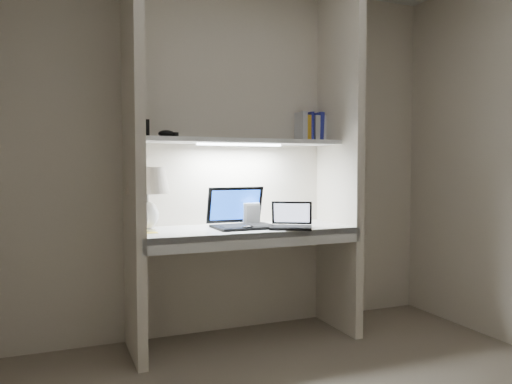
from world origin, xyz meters
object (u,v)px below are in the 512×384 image
speaker (251,214)px  book_row (310,128)px  laptop_netbook (291,222)px  table_lamp (147,188)px  laptop_main (241,218)px

speaker → book_row: book_row is taller
laptop_netbook → table_lamp: bearing=-163.4°
speaker → book_row: bearing=25.4°
table_lamp → laptop_main: table_lamp is taller
laptop_netbook → book_row: bearing=76.1°
speaker → book_row: size_ratio=0.71×
table_lamp → book_row: size_ratio=1.88×
laptop_netbook → laptop_main: bearing=175.6°
book_row → laptop_netbook: bearing=-132.8°
laptop_main → speaker: 0.13m
laptop_main → speaker: size_ratio=2.66×
table_lamp → book_row: 1.32m
speaker → laptop_main: bearing=-128.9°
table_lamp → laptop_main: (0.62, -0.01, -0.21)m
speaker → book_row: 0.81m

